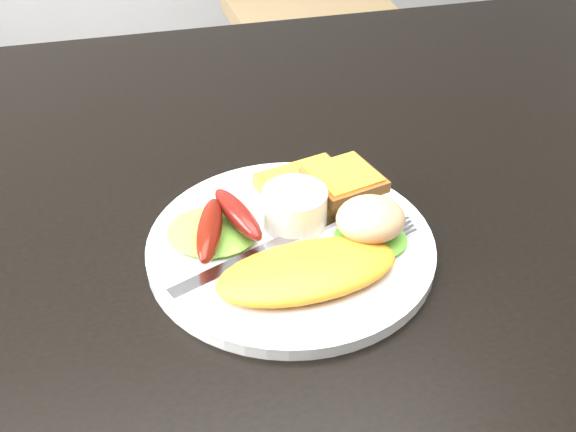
% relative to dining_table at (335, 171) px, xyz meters
% --- Properties ---
extents(dining_table, '(1.20, 0.80, 0.04)m').
position_rel_dining_table_xyz_m(dining_table, '(0.00, 0.00, 0.00)').
color(dining_table, black).
rests_on(dining_table, ground).
extents(dining_chair, '(0.46, 0.46, 0.05)m').
position_rel_dining_table_xyz_m(dining_chair, '(0.32, 1.14, -0.28)').
color(dining_chair, tan).
rests_on(dining_chair, ground).
extents(plate, '(0.26, 0.26, 0.01)m').
position_rel_dining_table_xyz_m(plate, '(-0.09, -0.14, 0.03)').
color(plate, white).
rests_on(plate, dining_table).
extents(lettuce_left, '(0.11, 0.10, 0.01)m').
position_rel_dining_table_xyz_m(lettuce_left, '(-0.15, -0.12, 0.04)').
color(lettuce_left, '#529B36').
rests_on(lettuce_left, plate).
extents(lettuce_right, '(0.08, 0.08, 0.01)m').
position_rel_dining_table_xyz_m(lettuce_right, '(-0.02, -0.16, 0.04)').
color(lettuce_right, '#4F972D').
rests_on(lettuce_right, plate).
extents(omelette, '(0.16, 0.08, 0.02)m').
position_rel_dining_table_xyz_m(omelette, '(-0.09, -0.20, 0.04)').
color(omelette, orange).
rests_on(omelette, plate).
extents(sausage_a, '(0.04, 0.09, 0.02)m').
position_rel_dining_table_xyz_m(sausage_a, '(-0.16, -0.14, 0.05)').
color(sausage_a, maroon).
rests_on(sausage_a, lettuce_left).
extents(sausage_b, '(0.04, 0.09, 0.02)m').
position_rel_dining_table_xyz_m(sausage_b, '(-0.13, -0.12, 0.05)').
color(sausage_b, maroon).
rests_on(sausage_b, lettuce_left).
extents(ramekin, '(0.07, 0.07, 0.03)m').
position_rel_dining_table_xyz_m(ramekin, '(-0.08, -0.12, 0.05)').
color(ramekin, white).
rests_on(ramekin, plate).
extents(toast_a, '(0.10, 0.10, 0.01)m').
position_rel_dining_table_xyz_m(toast_a, '(-0.05, -0.08, 0.04)').
color(toast_a, olive).
rests_on(toast_a, plate).
extents(toast_b, '(0.08, 0.08, 0.01)m').
position_rel_dining_table_xyz_m(toast_b, '(-0.02, -0.09, 0.05)').
color(toast_b, brown).
rests_on(toast_b, toast_a).
extents(potato_salad, '(0.07, 0.07, 0.03)m').
position_rel_dining_table_xyz_m(potato_salad, '(-0.02, -0.16, 0.06)').
color(potato_salad, beige).
rests_on(potato_salad, lettuce_right).
extents(fork, '(0.17, 0.08, 0.00)m').
position_rel_dining_table_xyz_m(fork, '(-0.12, -0.16, 0.03)').
color(fork, '#ADAFB7').
rests_on(fork, plate).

